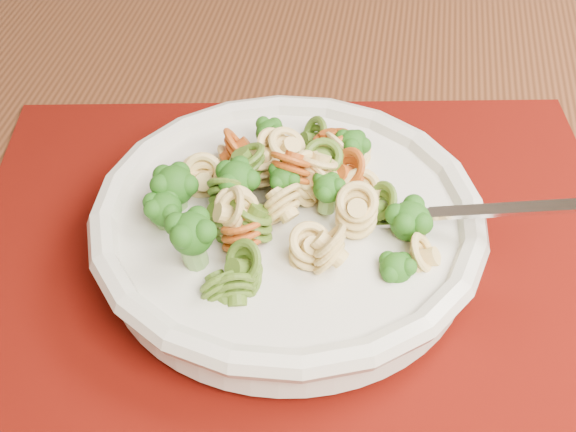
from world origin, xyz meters
The scene contains 5 objects.
dining_table centered at (-0.73, 0.13, 0.59)m, with size 1.51×1.27×0.70m.
placemat centered at (-0.75, 0.06, 0.70)m, with size 0.48×0.37×0.00m, color #4E0A03.
pasta_bowl centered at (-0.76, 0.05, 0.73)m, with size 0.27×0.27×0.05m.
pasta_broccoli_heap centered at (-0.76, 0.05, 0.74)m, with size 0.23×0.23×0.06m, color #DDBA6D, non-canonical shape.
fork centered at (-0.69, 0.09, 0.74)m, with size 0.19×0.02×0.01m, color silver, non-canonical shape.
Camera 1 is at (-0.54, -0.29, 1.11)m, focal length 50.00 mm.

